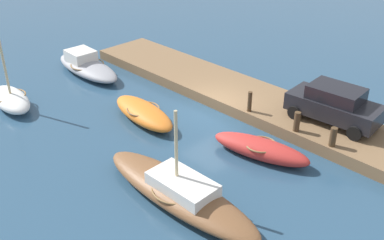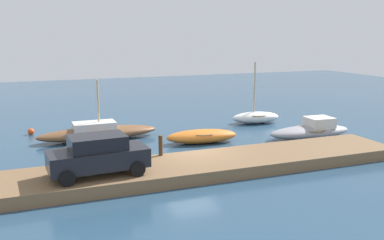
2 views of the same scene
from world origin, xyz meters
name	(u,v)px [view 1 (image 1 of 2)]	position (x,y,z in m)	size (l,w,h in m)	color
ground_plane	(213,112)	(0.00, 0.00, 0.00)	(84.00, 84.00, 0.00)	navy
dock_platform	(239,95)	(0.00, -2.00, 0.28)	(20.15, 3.49, 0.56)	brown
rowboat_orange	(143,113)	(1.78, 2.99, 0.41)	(4.44, 2.01, 0.81)	orange
sailboat_brown	(179,191)	(-3.88, 6.01, 0.47)	(7.34, 1.98, 3.70)	brown
rowboat_white	(11,99)	(7.61, 6.84, 0.45)	(3.70, 1.91, 4.44)	white
rowboat_red	(261,149)	(-4.13, 1.57, 0.41)	(4.43, 2.24, 0.81)	#B72D28
motorboat_grey	(87,66)	(8.63, 1.66, 0.48)	(5.58, 2.09, 1.28)	#939399
mooring_post_west	(333,137)	(-6.20, -0.51, 0.98)	(0.28, 0.28, 0.84)	#47331E
mooring_post_mid_west	(297,122)	(-4.45, -0.51, 1.01)	(0.27, 0.27, 0.90)	#47331E
mooring_post_mid_east	(250,102)	(-1.83, -0.51, 1.06)	(0.20, 0.20, 1.00)	#47331E
parked_car	(334,104)	(-5.12, -2.35, 1.44)	(4.19, 2.21, 1.71)	black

